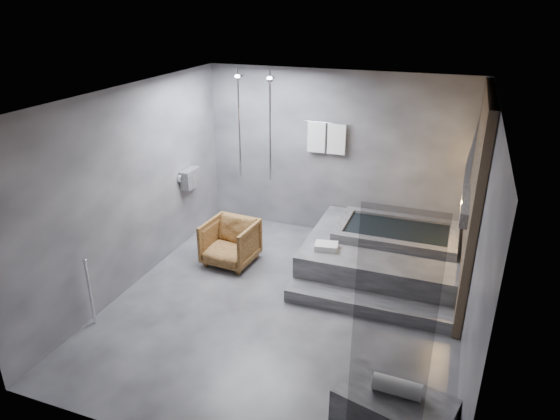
% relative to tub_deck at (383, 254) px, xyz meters
% --- Properties ---
extents(room, '(5.00, 5.04, 2.82)m').
position_rel_tub_deck_xyz_m(room, '(-0.65, -1.21, 1.48)').
color(room, '#323235').
rests_on(room, ground).
extents(tub_deck, '(2.20, 2.00, 0.50)m').
position_rel_tub_deck_xyz_m(tub_deck, '(0.00, 0.00, 0.00)').
color(tub_deck, '#38383B').
rests_on(tub_deck, ground).
extents(tub_step, '(2.20, 0.36, 0.18)m').
position_rel_tub_deck_xyz_m(tub_step, '(0.00, -1.18, -0.16)').
color(tub_step, '#38383B').
rests_on(tub_step, ground).
extents(concrete_bench, '(1.16, 0.82, 0.47)m').
position_rel_tub_deck_xyz_m(concrete_bench, '(0.62, -3.12, -0.01)').
color(concrete_bench, '#353538').
rests_on(concrete_bench, ground).
extents(driftwood_chair, '(0.79, 0.81, 0.69)m').
position_rel_tub_deck_xyz_m(driftwood_chair, '(-2.26, -0.60, 0.10)').
color(driftwood_chair, '#462A11').
rests_on(driftwood_chair, ground).
extents(rolled_towel, '(0.45, 0.18, 0.16)m').
position_rel_tub_deck_xyz_m(rolled_towel, '(0.62, -3.09, 0.30)').
color(rolled_towel, silver).
rests_on(rolled_towel, concrete_bench).
extents(deck_towel, '(0.36, 0.29, 0.09)m').
position_rel_tub_deck_xyz_m(deck_towel, '(-0.73, -0.59, 0.29)').
color(deck_towel, silver).
rests_on(deck_towel, tub_deck).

